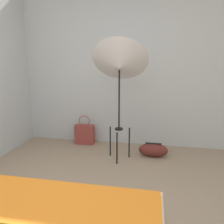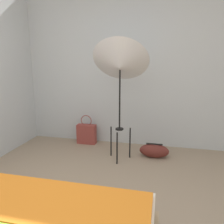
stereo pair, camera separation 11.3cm
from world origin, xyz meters
The scene contains 4 objects.
wall_back centered at (0.00, 2.35, 1.30)m, with size 8.00×0.05×2.60m.
photo_umbrella centered at (0.10, 1.66, 1.36)m, with size 0.78×0.66×1.70m.
tote_bag centered at (-0.58, 2.16, 0.18)m, with size 0.33×0.13×0.51m.
duffel_bag centered at (0.60, 1.83, 0.10)m, with size 0.44×0.20×0.21m.
Camera 1 is at (0.55, -1.31, 1.39)m, focal length 35.00 mm.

